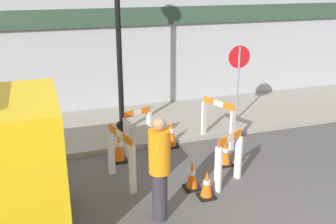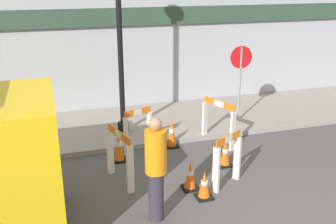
{
  "view_description": "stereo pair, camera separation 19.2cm",
  "coord_description": "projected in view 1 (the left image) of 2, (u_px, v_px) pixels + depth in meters",
  "views": [
    {
      "loc": [
        -4.0,
        -3.8,
        3.88
      ],
      "look_at": [
        -1.33,
        4.1,
        1.0
      ],
      "focal_mm": 42.0,
      "sensor_mm": 36.0,
      "label": 1
    },
    {
      "loc": [
        -3.82,
        -3.86,
        3.88
      ],
      "look_at": [
        -1.33,
        4.1,
        1.0
      ],
      "focal_mm": 42.0,
      "sensor_mm": 36.0,
      "label": 2
    }
  ],
  "objects": [
    {
      "name": "storefront_facade",
      "position": [
        174.0,
        17.0,
        11.7
      ],
      "size": [
        18.0,
        0.22,
        5.5
      ],
      "color": "#A3A8B2",
      "rests_on": "ground_plane"
    },
    {
      "name": "sidewalk_slab",
      "position": [
        191.0,
        118.0,
        11.2
      ],
      "size": [
        18.0,
        2.93,
        0.12
      ],
      "color": "gray",
      "rests_on": "ground_plane"
    },
    {
      "name": "traffic_cone_2",
      "position": [
        171.0,
        133.0,
        9.36
      ],
      "size": [
        0.3,
        0.3,
        0.73
      ],
      "color": "black",
      "rests_on": "ground_plane"
    },
    {
      "name": "barricade_0",
      "position": [
        229.0,
        158.0,
        7.56
      ],
      "size": [
        0.73,
        0.49,
        1.06
      ],
      "rotation": [
        0.0,
        0.0,
        6.8
      ],
      "color": "white",
      "rests_on": "ground_plane"
    },
    {
      "name": "traffic_cone_0",
      "position": [
        226.0,
        153.0,
        8.46
      ],
      "size": [
        0.3,
        0.3,
        0.6
      ],
      "color": "black",
      "rests_on": "ground_plane"
    },
    {
      "name": "barricade_3",
      "position": [
        121.0,
        155.0,
        7.6
      ],
      "size": [
        0.37,
        0.98,
        1.11
      ],
      "rotation": [
        0.0,
        0.0,
        11.24
      ],
      "color": "white",
      "rests_on": "ground_plane"
    },
    {
      "name": "barricade_1",
      "position": [
        218.0,
        120.0,
        9.43
      ],
      "size": [
        0.49,
        0.96,
        1.12
      ],
      "rotation": [
        0.0,
        0.0,
        8.23
      ],
      "color": "white",
      "rests_on": "ground_plane"
    },
    {
      "name": "stop_sign",
      "position": [
        238.0,
        71.0,
        10.43
      ],
      "size": [
        0.6,
        0.07,
        2.06
      ],
      "rotation": [
        0.0,
        0.0,
        3.06
      ],
      "color": "gray",
      "rests_on": "sidewalk_slab"
    },
    {
      "name": "streetlamp_post",
      "position": [
        118.0,
        13.0,
        9.09
      ],
      "size": [
        0.44,
        0.44,
        4.56
      ],
      "color": "black",
      "rests_on": "sidewalk_slab"
    },
    {
      "name": "traffic_cone_4",
      "position": [
        207.0,
        185.0,
        7.21
      ],
      "size": [
        0.3,
        0.3,
        0.54
      ],
      "color": "black",
      "rests_on": "ground_plane"
    },
    {
      "name": "traffic_cone_1",
      "position": [
        192.0,
        175.0,
        7.51
      ],
      "size": [
        0.3,
        0.3,
        0.59
      ],
      "color": "black",
      "rests_on": "ground_plane"
    },
    {
      "name": "barricade_2",
      "position": [
        138.0,
        130.0,
        8.99
      ],
      "size": [
        0.71,
        0.36,
        1.06
      ],
      "rotation": [
        0.0,
        0.0,
        9.77
      ],
      "color": "white",
      "rests_on": "ground_plane"
    },
    {
      "name": "traffic_cone_3",
      "position": [
        119.0,
        147.0,
        8.61
      ],
      "size": [
        0.3,
        0.3,
        0.71
      ],
      "color": "black",
      "rests_on": "ground_plane"
    },
    {
      "name": "person_worker",
      "position": [
        160.0,
        166.0,
        6.34
      ],
      "size": [
        0.47,
        0.47,
        1.82
      ],
      "rotation": [
        0.0,
        0.0,
        1.11
      ],
      "color": "#33333D",
      "rests_on": "ground_plane"
    }
  ]
}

